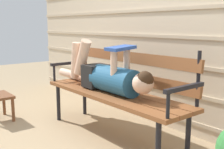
% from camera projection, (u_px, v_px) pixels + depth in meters
% --- Properties ---
extents(ground_plane, '(12.00, 12.00, 0.00)m').
position_uv_depth(ground_plane, '(101.00, 139.00, 2.78)').
color(ground_plane, tan).
extents(house_siding, '(5.40, 0.08, 2.29)m').
position_uv_depth(house_siding, '(160.00, 23.00, 3.08)').
color(house_siding, beige).
rests_on(house_siding, ground).
extents(park_bench, '(1.79, 0.49, 0.92)m').
position_uv_depth(park_bench, '(117.00, 87.00, 2.82)').
color(park_bench, brown).
rests_on(park_bench, ground).
extents(reclining_person, '(1.65, 0.26, 0.52)m').
position_uv_depth(reclining_person, '(107.00, 76.00, 2.81)').
color(reclining_person, '#23567A').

